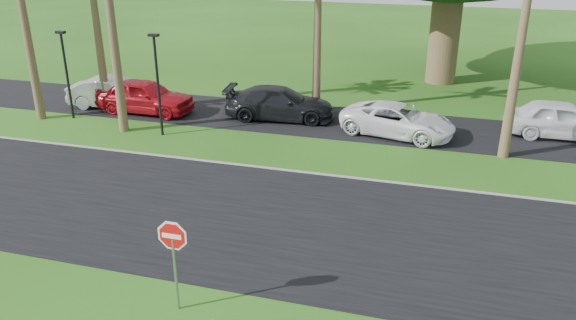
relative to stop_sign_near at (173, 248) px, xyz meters
The scene contains 12 objects.
ground 3.52m from the stop_sign_near, 99.46° to the left, with size 120.00×120.00×0.00m, color #254B12.
road 5.33m from the stop_sign_near, 95.71° to the left, with size 120.00×8.00×0.02m, color black.
parking_strip 15.61m from the stop_sign_near, 91.85° to the left, with size 120.00×5.00×0.02m, color black.
curb 9.23m from the stop_sign_near, 93.16° to the left, with size 120.00×0.12×0.06m, color gray.
stop_sign_near is the anchor object (origin of this frame).
streetlight_left 17.34m from the stop_sign_near, 133.83° to the left, with size 0.45×0.25×4.34m.
streetlight_right 13.24m from the stop_sign_near, 119.48° to the left, with size 0.45×0.25×4.64m.
car_silver 18.27m from the stop_sign_near, 126.56° to the left, with size 1.68×4.83×1.59m, color #B6B8BD.
car_red 16.90m from the stop_sign_near, 121.88° to the left, with size 2.04×5.06×1.72m, color #A50D17.
car_dark 15.41m from the stop_sign_near, 97.27° to the left, with size 2.21×5.44×1.58m, color black.
car_minivan 15.00m from the stop_sign_near, 74.69° to the left, with size 2.39×5.18×1.44m, color white.
car_pickup 19.66m from the stop_sign_near, 55.49° to the left, with size 2.00×4.96×1.69m, color white.
Camera 1 is at (6.36, -13.41, 8.87)m, focal length 35.00 mm.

